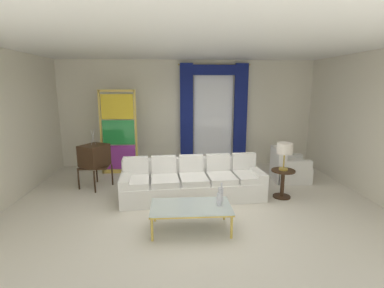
{
  "coord_description": "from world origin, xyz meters",
  "views": [
    {
      "loc": [
        -0.39,
        -5.23,
        2.32
      ],
      "look_at": [
        -0.01,
        0.9,
        1.05
      ],
      "focal_mm": 26.9,
      "sensor_mm": 36.0,
      "label": 1
    }
  ],
  "objects": [
    {
      "name": "stained_glass_divider",
      "position": [
        -1.84,
        2.26,
        1.06
      ],
      "size": [
        0.95,
        0.05,
        2.2
      ],
      "color": "gold",
      "rests_on": "ground"
    },
    {
      "name": "wall_left",
      "position": [
        -3.66,
        0.6,
        1.5
      ],
      "size": [
        0.12,
        7.0,
        3.0
      ],
      "primitive_type": "cube",
      "color": "silver",
      "rests_on": "ground"
    },
    {
      "name": "coffee_table",
      "position": [
        -0.14,
        -0.91,
        0.38
      ],
      "size": [
        1.29,
        0.72,
        0.41
      ],
      "color": "silver",
      "rests_on": "ground"
    },
    {
      "name": "couch_white_long",
      "position": [
        -0.03,
        0.49,
        0.31
      ],
      "size": [
        2.98,
        1.14,
        0.86
      ],
      "color": "white",
      "rests_on": "ground"
    },
    {
      "name": "wall_right",
      "position": [
        3.66,
        0.6,
        1.5
      ],
      "size": [
        0.12,
        7.0,
        3.0
      ],
      "primitive_type": "cube",
      "color": "silver",
      "rests_on": "ground"
    },
    {
      "name": "bottle_blue_decanter",
      "position": [
        0.38,
        -0.77,
        0.54
      ],
      "size": [
        0.06,
        0.06,
        0.33
      ],
      "color": "silver",
      "rests_on": "coffee_table"
    },
    {
      "name": "peacock_figurine",
      "position": [
        -1.32,
        1.95,
        0.22
      ],
      "size": [
        0.44,
        0.6,
        0.5
      ],
      "color": "beige",
      "rests_on": "ground"
    },
    {
      "name": "ceiling_slab",
      "position": [
        0.0,
        0.8,
        3.02
      ],
      "size": [
        8.0,
        7.6,
        0.04
      ],
      "primitive_type": "cube",
      "color": "white"
    },
    {
      "name": "armchair_white",
      "position": [
        2.4,
        1.43,
        0.29
      ],
      "size": [
        0.88,
        0.88,
        0.8
      ],
      "color": "white",
      "rests_on": "ground"
    },
    {
      "name": "vintage_tv",
      "position": [
        -2.21,
        1.2,
        0.73
      ],
      "size": [
        0.73,
        0.76,
        1.35
      ],
      "color": "#382314",
      "rests_on": "ground"
    },
    {
      "name": "wall_rear",
      "position": [
        0.0,
        3.06,
        1.5
      ],
      "size": [
        8.0,
        0.12,
        3.0
      ],
      "primitive_type": "cube",
      "color": "silver",
      "rests_on": "ground"
    },
    {
      "name": "bottle_crystal_tall",
      "position": [
        0.32,
        -0.92,
        0.53
      ],
      "size": [
        0.08,
        0.08,
        0.31
      ],
      "color": "silver",
      "rests_on": "coffee_table"
    },
    {
      "name": "table_lamp_brass",
      "position": [
        1.85,
        0.33,
        1.03
      ],
      "size": [
        0.32,
        0.32,
        0.57
      ],
      "color": "#B29338",
      "rests_on": "round_side_table"
    },
    {
      "name": "ground_plane",
      "position": [
        0.0,
        0.0,
        0.0
      ],
      "size": [
        16.0,
        16.0,
        0.0
      ],
      "primitive_type": "plane",
      "color": "silver"
    },
    {
      "name": "round_side_table",
      "position": [
        1.85,
        0.33,
        0.36
      ],
      "size": [
        0.48,
        0.48,
        0.59
      ],
      "color": "#382314",
      "rests_on": "ground"
    },
    {
      "name": "curtained_window",
      "position": [
        0.74,
        2.89,
        1.74
      ],
      "size": [
        2.0,
        0.17,
        2.7
      ],
      "color": "white",
      "rests_on": "ground"
    }
  ]
}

